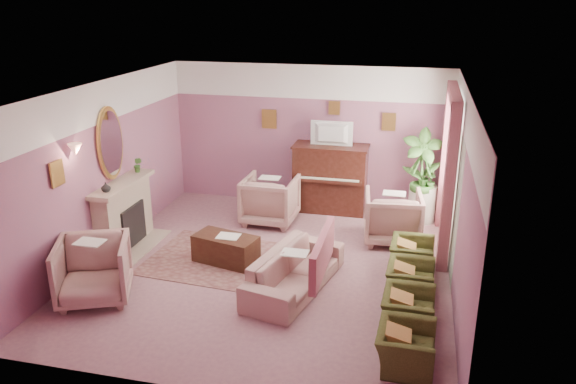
% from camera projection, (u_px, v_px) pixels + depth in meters
% --- Properties ---
extents(floor, '(5.50, 6.00, 0.01)m').
position_uv_depth(floor, '(270.00, 267.00, 8.83)').
color(floor, '#976670').
rests_on(floor, ground).
extents(ceiling, '(5.50, 6.00, 0.01)m').
position_uv_depth(ceiling, '(268.00, 89.00, 7.90)').
color(ceiling, white).
rests_on(ceiling, wall_back).
extents(wall_back, '(5.50, 0.02, 2.80)m').
position_uv_depth(wall_back, '(309.00, 136.00, 11.12)').
color(wall_back, slate).
rests_on(wall_back, floor).
extents(wall_front, '(5.50, 0.02, 2.80)m').
position_uv_depth(wall_front, '(191.00, 275.00, 5.61)').
color(wall_front, slate).
rests_on(wall_front, floor).
extents(wall_left, '(0.02, 6.00, 2.80)m').
position_uv_depth(wall_left, '(103.00, 170.00, 8.97)').
color(wall_left, slate).
rests_on(wall_left, floor).
extents(wall_right, '(0.02, 6.00, 2.80)m').
position_uv_depth(wall_right, '(461.00, 198.00, 7.76)').
color(wall_right, slate).
rests_on(wall_right, floor).
extents(picture_rail_band, '(5.50, 0.01, 0.65)m').
position_uv_depth(picture_rail_band, '(309.00, 82.00, 10.75)').
color(picture_rail_band, white).
rests_on(picture_rail_band, wall_back).
extents(stripe_panel, '(0.01, 3.00, 2.15)m').
position_uv_depth(stripe_panel, '(454.00, 190.00, 9.07)').
color(stripe_panel, '#B1BBA7').
rests_on(stripe_panel, wall_right).
extents(fireplace_surround, '(0.30, 1.40, 1.10)m').
position_uv_depth(fireplace_surround, '(124.00, 216.00, 9.40)').
color(fireplace_surround, tan).
rests_on(fireplace_surround, floor).
extents(fireplace_inset, '(0.18, 0.72, 0.68)m').
position_uv_depth(fireplace_inset, '(130.00, 225.00, 9.43)').
color(fireplace_inset, black).
rests_on(fireplace_inset, floor).
extents(fire_ember, '(0.06, 0.54, 0.10)m').
position_uv_depth(fire_ember, '(133.00, 235.00, 9.48)').
color(fire_ember, '#E15900').
rests_on(fire_ember, floor).
extents(mantel_shelf, '(0.40, 1.55, 0.07)m').
position_uv_depth(mantel_shelf, '(122.00, 184.00, 9.20)').
color(mantel_shelf, tan).
rests_on(mantel_shelf, fireplace_surround).
extents(hearth, '(0.55, 1.50, 0.02)m').
position_uv_depth(hearth, '(138.00, 246.00, 9.53)').
color(hearth, tan).
rests_on(hearth, floor).
extents(mirror_frame, '(0.04, 0.72, 1.20)m').
position_uv_depth(mirror_frame, '(110.00, 143.00, 9.01)').
color(mirror_frame, gold).
rests_on(mirror_frame, wall_left).
extents(mirror_glass, '(0.01, 0.60, 1.06)m').
position_uv_depth(mirror_glass, '(111.00, 143.00, 9.00)').
color(mirror_glass, silver).
rests_on(mirror_glass, wall_left).
extents(sconce_shade, '(0.20, 0.20, 0.16)m').
position_uv_depth(sconce_shade, '(75.00, 149.00, 7.97)').
color(sconce_shade, '#F39E80').
rests_on(sconce_shade, wall_left).
extents(piano, '(1.40, 0.60, 1.30)m').
position_uv_depth(piano, '(330.00, 179.00, 10.96)').
color(piano, '#391811').
rests_on(piano, floor).
extents(piano_keyshelf, '(1.30, 0.12, 0.06)m').
position_uv_depth(piano_keyshelf, '(327.00, 181.00, 10.62)').
color(piano_keyshelf, '#391811').
rests_on(piano_keyshelf, piano).
extents(piano_keys, '(1.20, 0.08, 0.02)m').
position_uv_depth(piano_keys, '(327.00, 179.00, 10.61)').
color(piano_keys, silver).
rests_on(piano_keys, piano).
extents(piano_top, '(1.45, 0.65, 0.04)m').
position_uv_depth(piano_top, '(331.00, 146.00, 10.75)').
color(piano_top, '#391811').
rests_on(piano_top, piano).
extents(television, '(0.80, 0.12, 0.48)m').
position_uv_depth(television, '(331.00, 132.00, 10.60)').
color(television, black).
rests_on(television, piano).
extents(print_back_left, '(0.30, 0.03, 0.38)m').
position_uv_depth(print_back_left, '(269.00, 119.00, 11.15)').
color(print_back_left, gold).
rests_on(print_back_left, wall_back).
extents(print_back_right, '(0.26, 0.03, 0.34)m').
position_uv_depth(print_back_right, '(389.00, 122.00, 10.62)').
color(print_back_right, gold).
rests_on(print_back_right, wall_back).
extents(print_back_mid, '(0.22, 0.03, 0.26)m').
position_uv_depth(print_back_mid, '(334.00, 108.00, 10.77)').
color(print_back_mid, gold).
rests_on(print_back_mid, wall_back).
extents(print_left_wall, '(0.03, 0.28, 0.36)m').
position_uv_depth(print_left_wall, '(57.00, 173.00, 7.75)').
color(print_left_wall, gold).
rests_on(print_left_wall, wall_left).
extents(window_blind, '(0.03, 1.40, 1.80)m').
position_uv_depth(window_blind, '(454.00, 148.00, 9.10)').
color(window_blind, silver).
rests_on(window_blind, wall_right).
extents(curtain_left, '(0.16, 0.34, 2.60)m').
position_uv_depth(curtain_left, '(449.00, 189.00, 8.40)').
color(curtain_left, '#A24D5C').
rests_on(curtain_left, floor).
extents(curtain_right, '(0.16, 0.34, 2.60)m').
position_uv_depth(curtain_right, '(446.00, 157.00, 10.09)').
color(curtain_right, '#A24D5C').
rests_on(curtain_right, floor).
extents(pelmet, '(0.16, 2.20, 0.16)m').
position_uv_depth(pelmet, '(455.00, 95.00, 8.83)').
color(pelmet, '#A24D5C').
rests_on(pelmet, wall_right).
extents(mantel_plant, '(0.16, 0.16, 0.28)m').
position_uv_depth(mantel_plant, '(138.00, 165.00, 9.65)').
color(mantel_plant, '#3B6E2A').
rests_on(mantel_plant, mantel_shelf).
extents(mantel_vase, '(0.16, 0.16, 0.16)m').
position_uv_depth(mantel_vase, '(106.00, 187.00, 8.70)').
color(mantel_vase, white).
rests_on(mantel_vase, mantel_shelf).
extents(area_rug, '(2.63, 1.98, 0.01)m').
position_uv_depth(area_rug, '(227.00, 260.00, 9.04)').
color(area_rug, '#81524E').
rests_on(area_rug, floor).
extents(coffee_table, '(1.09, 0.72, 0.45)m').
position_uv_depth(coffee_table, '(226.00, 249.00, 8.93)').
color(coffee_table, '#391F13').
rests_on(coffee_table, floor).
extents(table_paper, '(0.35, 0.28, 0.01)m').
position_uv_depth(table_paper, '(228.00, 236.00, 8.85)').
color(table_paper, white).
rests_on(table_paper, coffee_table).
extents(sofa, '(0.66, 1.99, 0.80)m').
position_uv_depth(sofa, '(295.00, 263.00, 8.07)').
color(sofa, tan).
rests_on(sofa, floor).
extents(sofa_throw, '(0.10, 1.51, 0.55)m').
position_uv_depth(sofa_throw, '(322.00, 254.00, 7.91)').
color(sofa_throw, '#A24D5C').
rests_on(sofa_throw, sofa).
extents(floral_armchair_left, '(0.94, 0.94, 0.98)m').
position_uv_depth(floral_armchair_left, '(270.00, 197.00, 10.43)').
color(floral_armchair_left, tan).
rests_on(floral_armchair_left, floor).
extents(floral_armchair_right, '(0.94, 0.94, 0.98)m').
position_uv_depth(floral_armchair_right, '(393.00, 214.00, 9.62)').
color(floral_armchair_right, tan).
rests_on(floral_armchair_right, floor).
extents(floral_armchair_front, '(0.94, 0.94, 0.98)m').
position_uv_depth(floral_armchair_front, '(93.00, 267.00, 7.75)').
color(floral_armchair_front, tan).
rests_on(floral_armchair_front, floor).
extents(olive_chair_a, '(0.53, 0.75, 0.65)m').
position_uv_depth(olive_chair_a, '(406.00, 341.00, 6.38)').
color(olive_chair_a, '#44491E').
rests_on(olive_chair_a, floor).
extents(olive_chair_b, '(0.53, 0.75, 0.65)m').
position_uv_depth(olive_chair_b, '(408.00, 305.00, 7.14)').
color(olive_chair_b, '#44491E').
rests_on(olive_chair_b, floor).
extents(olive_chair_c, '(0.53, 0.75, 0.65)m').
position_uv_depth(olive_chair_c, '(410.00, 275.00, 7.89)').
color(olive_chair_c, '#44491E').
rests_on(olive_chair_c, floor).
extents(olive_chair_d, '(0.53, 0.75, 0.65)m').
position_uv_depth(olive_chair_d, '(412.00, 251.00, 8.64)').
color(olive_chair_d, '#44491E').
rests_on(olive_chair_d, floor).
extents(side_table, '(0.52, 0.52, 0.70)m').
position_uv_depth(side_table, '(422.00, 203.00, 10.55)').
color(side_table, white).
rests_on(side_table, floor).
extents(side_plant_big, '(0.30, 0.30, 0.34)m').
position_uv_depth(side_plant_big, '(424.00, 177.00, 10.38)').
color(side_plant_big, '#3B6E2A').
rests_on(side_plant_big, side_table).
extents(side_plant_small, '(0.16, 0.16, 0.28)m').
position_uv_depth(side_plant_small, '(431.00, 180.00, 10.27)').
color(side_plant_small, '#3B6E2A').
rests_on(side_plant_small, side_table).
extents(palm_pot, '(0.34, 0.34, 0.34)m').
position_uv_depth(palm_pot, '(418.00, 213.00, 10.56)').
color(palm_pot, brown).
rests_on(palm_pot, floor).
extents(palm_plant, '(0.76, 0.76, 1.44)m').
position_uv_depth(palm_plant, '(422.00, 168.00, 10.26)').
color(palm_plant, '#3B6E2A').
rests_on(palm_plant, palm_pot).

